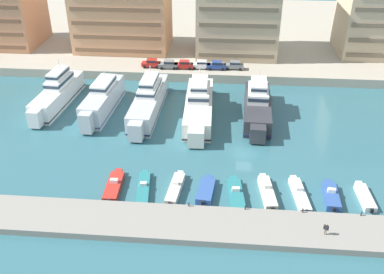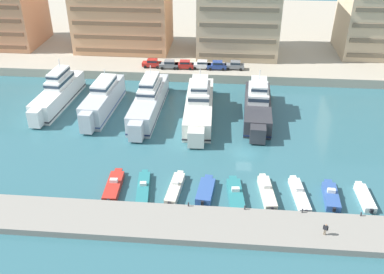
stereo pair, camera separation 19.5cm
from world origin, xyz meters
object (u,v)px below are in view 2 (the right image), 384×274
at_px(yacht_white_far_left, 58,93).
at_px(pedestrian_near_edge, 326,229).
at_px(yacht_ivory_center_left, 199,104).
at_px(motorboat_teal_center, 236,195).
at_px(motorboat_white_mid_right, 299,194).
at_px(motorboat_teal_left, 143,189).
at_px(motorboat_blue_right, 331,196).
at_px(car_grey_center_right, 235,65).
at_px(car_grey_left, 169,64).
at_px(yacht_silver_left, 103,100).
at_px(yacht_silver_mid_left, 149,101).
at_px(motorboat_red_far_left, 114,186).
at_px(motorboat_white_far_right, 365,197).
at_px(yacht_charcoal_center, 258,105).
at_px(car_blue_center, 217,65).
at_px(car_red_far_left, 152,63).
at_px(motorboat_blue_center_left, 206,190).
at_px(car_red_mid_left, 184,64).
at_px(motorboat_cream_center_right, 267,192).
at_px(car_white_center_left, 202,64).
at_px(motorboat_cream_mid_left, 175,188).

relative_size(yacht_white_far_left, pedestrian_near_edge, 12.47).
distance_m(yacht_ivory_center_left, pedestrian_near_edge, 34.77).
height_order(motorboat_teal_center, motorboat_white_mid_right, motorboat_teal_center).
bearing_deg(pedestrian_near_edge, motorboat_teal_left, 162.16).
height_order(motorboat_blue_right, car_grey_center_right, car_grey_center_right).
height_order(yacht_ivory_center_left, car_grey_left, yacht_ivory_center_left).
bearing_deg(yacht_silver_left, motorboat_blue_right, -31.48).
bearing_deg(motorboat_teal_left, motorboat_blue_right, 1.46).
height_order(motorboat_white_mid_right, motorboat_blue_right, motorboat_blue_right).
xyz_separation_m(yacht_silver_mid_left, car_grey_left, (1.42, 17.09, 0.58)).
bearing_deg(motorboat_red_far_left, motorboat_white_far_right, 0.81).
distance_m(yacht_charcoal_center, car_blue_center, 19.14).
bearing_deg(car_red_far_left, motorboat_blue_right, -52.76).
height_order(yacht_white_far_left, motorboat_blue_center_left, yacht_white_far_left).
distance_m(yacht_white_far_left, motorboat_red_far_left, 30.24).
distance_m(motorboat_blue_right, car_red_mid_left, 46.81).
height_order(motorboat_teal_left, pedestrian_near_edge, pedestrian_near_edge).
height_order(yacht_charcoal_center, motorboat_cream_center_right, yacht_charcoal_center).
bearing_deg(yacht_white_far_left, car_white_center_left, 31.25).
xyz_separation_m(motorboat_white_far_right, car_white_center_left, (-24.41, 40.46, 2.45)).
bearing_deg(yacht_silver_mid_left, motorboat_white_mid_right, -43.31).
height_order(yacht_white_far_left, car_grey_center_right, yacht_white_far_left).
height_order(motorboat_cream_mid_left, motorboat_blue_center_left, motorboat_cream_mid_left).
xyz_separation_m(yacht_white_far_left, car_blue_center, (29.39, 15.73, 0.53)).
bearing_deg(motorboat_blue_center_left, car_red_far_left, 109.13).
xyz_separation_m(motorboat_red_far_left, motorboat_cream_mid_left, (8.49, 0.04, 0.06)).
bearing_deg(yacht_ivory_center_left, car_red_far_left, 122.59).
xyz_separation_m(motorboat_teal_left, car_red_far_left, (-5.66, 41.19, 2.45)).
bearing_deg(motorboat_cream_center_right, motorboat_teal_left, -178.10).
bearing_deg(car_blue_center, yacht_silver_mid_left, -123.95).
distance_m(car_grey_left, car_white_center_left, 7.07).
height_order(motorboat_cream_center_right, pedestrian_near_edge, pedestrian_near_edge).
relative_size(motorboat_teal_center, motorboat_cream_center_right, 1.01).
bearing_deg(motorboat_cream_center_right, yacht_ivory_center_left, 115.61).
relative_size(motorboat_white_mid_right, car_grey_center_right, 1.91).
height_order(yacht_silver_left, motorboat_teal_left, yacht_silver_left).
bearing_deg(pedestrian_near_edge, motorboat_white_mid_right, 102.61).
bearing_deg(motorboat_blue_center_left, car_white_center_left, 94.66).
relative_size(yacht_silver_mid_left, yacht_ivory_center_left, 0.99).
bearing_deg(car_grey_left, car_red_far_left, 173.68).
xyz_separation_m(car_red_far_left, pedestrian_near_edge, (28.50, -48.54, -1.03)).
xyz_separation_m(car_white_center_left, pedestrian_near_edge, (17.67, -48.60, -1.03)).
relative_size(motorboat_white_far_right, car_red_far_left, 1.53).
xyz_separation_m(yacht_ivory_center_left, car_red_mid_left, (-4.49, 17.90, 0.63)).
height_order(motorboat_red_far_left, motorboat_cream_mid_left, motorboat_cream_mid_left).
height_order(motorboat_red_far_left, motorboat_white_mid_right, motorboat_red_far_left).
relative_size(motorboat_red_far_left, motorboat_cream_mid_left, 0.99).
height_order(yacht_charcoal_center, motorboat_cream_mid_left, yacht_charcoal_center).
relative_size(motorboat_cream_mid_left, motorboat_cream_center_right, 0.97).
relative_size(yacht_charcoal_center, motorboat_teal_center, 2.57).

